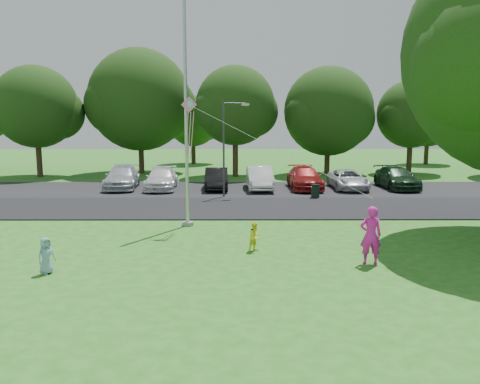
{
  "coord_description": "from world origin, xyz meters",
  "views": [
    {
      "loc": [
        -1.34,
        -14.53,
        4.42
      ],
      "look_at": [
        -1.27,
        4.0,
        1.6
      ],
      "focal_mm": 35.0,
      "sensor_mm": 36.0,
      "label": 1
    }
  ],
  "objects_px": {
    "child_yellow": "(255,237)",
    "kite": "(193,117)",
    "street_lamp": "(227,140)",
    "trash_can": "(315,191)",
    "woman": "(371,235)",
    "child_blue": "(46,256)",
    "flagpole": "(186,127)"
  },
  "relations": [
    {
      "from": "woman",
      "to": "child_blue",
      "type": "bearing_deg",
      "value": 7.74
    },
    {
      "from": "flagpole",
      "to": "kite",
      "type": "height_order",
      "value": "flagpole"
    },
    {
      "from": "street_lamp",
      "to": "trash_can",
      "type": "relative_size",
      "value": 6.77
    },
    {
      "from": "trash_can",
      "to": "street_lamp",
      "type": "bearing_deg",
      "value": 174.84
    },
    {
      "from": "child_yellow",
      "to": "child_blue",
      "type": "distance_m",
      "value": 6.61
    },
    {
      "from": "street_lamp",
      "to": "woman",
      "type": "height_order",
      "value": "street_lamp"
    },
    {
      "from": "child_yellow",
      "to": "child_blue",
      "type": "relative_size",
      "value": 0.94
    },
    {
      "from": "flagpole",
      "to": "child_blue",
      "type": "bearing_deg",
      "value": -118.44
    },
    {
      "from": "flagpole",
      "to": "child_blue",
      "type": "distance_m",
      "value": 8.08
    },
    {
      "from": "street_lamp",
      "to": "kite",
      "type": "distance_m",
      "value": 8.54
    },
    {
      "from": "trash_can",
      "to": "kite",
      "type": "distance_m",
      "value": 10.88
    },
    {
      "from": "kite",
      "to": "woman",
      "type": "bearing_deg",
      "value": -34.02
    },
    {
      "from": "street_lamp",
      "to": "kite",
      "type": "height_order",
      "value": "street_lamp"
    },
    {
      "from": "woman",
      "to": "child_blue",
      "type": "relative_size",
      "value": 1.7
    },
    {
      "from": "street_lamp",
      "to": "child_blue",
      "type": "height_order",
      "value": "street_lamp"
    },
    {
      "from": "trash_can",
      "to": "child_yellow",
      "type": "xyz_separation_m",
      "value": [
        -3.85,
        -10.97,
        0.1
      ]
    },
    {
      "from": "street_lamp",
      "to": "woman",
      "type": "bearing_deg",
      "value": -86.76
    },
    {
      "from": "woman",
      "to": "child_blue",
      "type": "xyz_separation_m",
      "value": [
        -9.7,
        -0.9,
        -0.38
      ]
    },
    {
      "from": "flagpole",
      "to": "woman",
      "type": "xyz_separation_m",
      "value": [
        6.26,
        -5.45,
        -3.25
      ]
    },
    {
      "from": "child_yellow",
      "to": "kite",
      "type": "bearing_deg",
      "value": 89.86
    },
    {
      "from": "street_lamp",
      "to": "kite",
      "type": "relative_size",
      "value": 0.87
    },
    {
      "from": "trash_can",
      "to": "child_blue",
      "type": "distance_m",
      "value": 16.69
    },
    {
      "from": "woman",
      "to": "child_blue",
      "type": "height_order",
      "value": "woman"
    },
    {
      "from": "child_blue",
      "to": "woman",
      "type": "bearing_deg",
      "value": -49.5
    },
    {
      "from": "woman",
      "to": "child_yellow",
      "type": "relative_size",
      "value": 1.81
    },
    {
      "from": "kite",
      "to": "child_yellow",
      "type": "bearing_deg",
      "value": -48.84
    },
    {
      "from": "trash_can",
      "to": "child_yellow",
      "type": "height_order",
      "value": "child_yellow"
    },
    {
      "from": "trash_can",
      "to": "child_blue",
      "type": "height_order",
      "value": "child_blue"
    },
    {
      "from": "street_lamp",
      "to": "trash_can",
      "type": "distance_m",
      "value": 5.86
    },
    {
      "from": "trash_can",
      "to": "kite",
      "type": "bearing_deg",
      "value": -128.13
    },
    {
      "from": "child_yellow",
      "to": "street_lamp",
      "type": "bearing_deg",
      "value": 58.25
    },
    {
      "from": "street_lamp",
      "to": "child_blue",
      "type": "relative_size",
      "value": 5.13
    }
  ]
}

